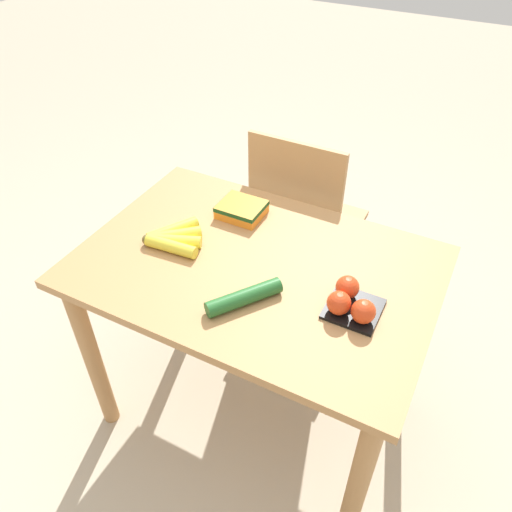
# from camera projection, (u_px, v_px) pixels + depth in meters

# --- Properties ---
(ground_plane) EXTENTS (12.00, 12.00, 0.00)m
(ground_plane) POSITION_uv_depth(u_px,v_px,m) (256.00, 405.00, 2.03)
(ground_plane) COLOR #B7A88E
(dining_table) EXTENTS (1.09, 0.74, 0.77)m
(dining_table) POSITION_uv_depth(u_px,v_px,m) (256.00, 294.00, 1.62)
(dining_table) COLOR #B27F4C
(dining_table) RESTS_ON ground_plane
(chair) EXTENTS (0.42, 0.40, 0.94)m
(chair) POSITION_uv_depth(u_px,v_px,m) (303.00, 225.00, 2.14)
(chair) COLOR tan
(chair) RESTS_ON ground_plane
(banana_bunch) EXTENTS (0.19, 0.18, 0.04)m
(banana_bunch) POSITION_uv_depth(u_px,v_px,m) (172.00, 239.00, 1.60)
(banana_bunch) COLOR brown
(banana_bunch) RESTS_ON dining_table
(tomato_pack) EXTENTS (0.15, 0.15, 0.08)m
(tomato_pack) POSITION_uv_depth(u_px,v_px,m) (350.00, 302.00, 1.36)
(tomato_pack) COLOR black
(tomato_pack) RESTS_ON dining_table
(carrot_bag) EXTENTS (0.15, 0.13, 0.04)m
(carrot_bag) POSITION_uv_depth(u_px,v_px,m) (242.00, 209.00, 1.71)
(carrot_bag) COLOR orange
(carrot_bag) RESTS_ON dining_table
(cucumber_near) EXTENTS (0.17, 0.21, 0.05)m
(cucumber_near) POSITION_uv_depth(u_px,v_px,m) (244.00, 297.00, 1.39)
(cucumber_near) COLOR #236028
(cucumber_near) RESTS_ON dining_table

